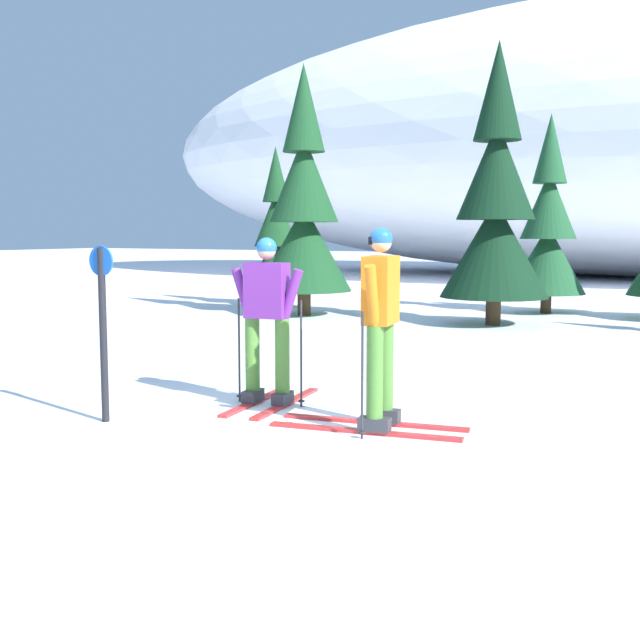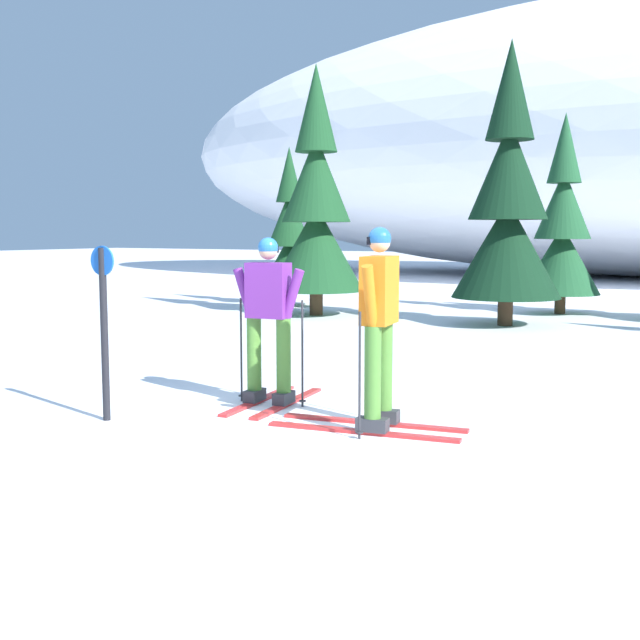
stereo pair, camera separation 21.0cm
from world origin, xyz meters
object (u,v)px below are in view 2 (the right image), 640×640
skier_purple_jacket (269,317)px  pine_tree_far_left (290,240)px  trail_marker_post (104,323)px  pine_tree_left (316,212)px  pine_tree_center_left (508,208)px  skier_orange_jacket (378,323)px  pine_tree_center_right (562,231)px

skier_purple_jacket → pine_tree_far_left: size_ratio=0.45×
skier_purple_jacket → trail_marker_post: size_ratio=1.04×
skier_purple_jacket → pine_tree_far_left: bearing=121.0°
pine_tree_left → trail_marker_post: size_ratio=3.18×
pine_tree_center_left → skier_orange_jacket: bearing=-80.6°
pine_tree_center_left → pine_tree_center_right: (0.39, 2.76, -0.43)m
pine_tree_left → skier_purple_jacket: bearing=-63.0°
skier_purple_jacket → pine_tree_center_right: (0.40, 10.95, 0.90)m
skier_orange_jacket → pine_tree_far_left: bearing=125.7°
pine_tree_left → pine_tree_center_left: (4.09, 0.19, 0.03)m
pine_tree_center_right → trail_marker_post: bearing=-96.4°
pine_tree_center_left → pine_tree_center_right: bearing=82.0°
trail_marker_post → pine_tree_center_right: bearing=83.6°
pine_tree_left → pine_tree_center_left: 4.10m
pine_tree_left → trail_marker_post: 9.93m
pine_tree_left → pine_tree_center_right: bearing=33.3°
skier_purple_jacket → trail_marker_post: skier_purple_jacket is taller
skier_orange_jacket → pine_tree_center_right: 11.41m
skier_orange_jacket → pine_tree_left: bearing=123.3°
skier_orange_jacket → pine_tree_left: pine_tree_left is taller
pine_tree_far_left → pine_tree_center_left: size_ratio=0.71×
pine_tree_far_left → pine_tree_center_right: pine_tree_center_right is taller
pine_tree_far_left → trail_marker_post: (4.84, -11.05, -0.67)m
pine_tree_center_left → trail_marker_post: (-0.99, -9.53, -1.31)m
pine_tree_left → pine_tree_center_right: pine_tree_left is taller
pine_tree_far_left → trail_marker_post: bearing=-66.3°
skier_orange_jacket → pine_tree_left: 10.12m
skier_purple_jacket → pine_tree_center_right: size_ratio=0.40×
pine_tree_far_left → pine_tree_center_right: bearing=11.3°
skier_orange_jacket → pine_tree_center_left: 8.79m
pine_tree_far_left → pine_tree_center_right: 6.35m
skier_orange_jacket → pine_tree_center_right: size_ratio=0.42×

